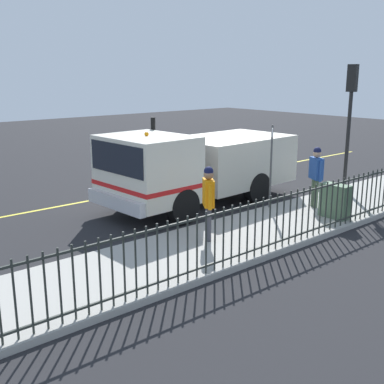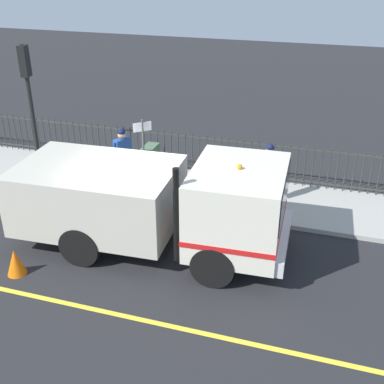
{
  "view_description": "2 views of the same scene",
  "coord_description": "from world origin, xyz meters",
  "px_view_note": "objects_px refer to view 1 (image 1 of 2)",
  "views": [
    {
      "loc": [
        10.49,
        -9.97,
        3.95
      ],
      "look_at": [
        1.2,
        -2.05,
        0.91
      ],
      "focal_mm": 45.2,
      "sensor_mm": 36.0,
      "label": 1
    },
    {
      "loc": [
        -9.6,
        -4.35,
        6.52
      ],
      "look_at": [
        1.27,
        -0.95,
        0.8
      ],
      "focal_mm": 45.53,
      "sensor_mm": 36.0,
      "label": 2
    }
  ],
  "objects_px": {
    "worker_standing": "(208,196)",
    "street_sign": "(271,157)",
    "work_truck": "(193,163)",
    "pedestrian_distant": "(316,171)",
    "utility_cabinet": "(335,201)",
    "traffic_cone": "(216,174)",
    "traffic_light_near": "(351,102)"
  },
  "relations": [
    {
      "from": "work_truck",
      "to": "traffic_light_near",
      "type": "xyz_separation_m",
      "value": [
        2.14,
        4.8,
        1.7
      ]
    },
    {
      "from": "worker_standing",
      "to": "street_sign",
      "type": "relative_size",
      "value": 0.73
    },
    {
      "from": "worker_standing",
      "to": "pedestrian_distant",
      "type": "xyz_separation_m",
      "value": [
        -0.11,
        4.28,
        0.01
      ]
    },
    {
      "from": "work_truck",
      "to": "traffic_light_near",
      "type": "relative_size",
      "value": 1.61
    },
    {
      "from": "traffic_light_near",
      "to": "traffic_cone",
      "type": "relative_size",
      "value": 6.66
    },
    {
      "from": "work_truck",
      "to": "traffic_cone",
      "type": "bearing_deg",
      "value": -57.44
    },
    {
      "from": "pedestrian_distant",
      "to": "traffic_cone",
      "type": "height_order",
      "value": "pedestrian_distant"
    },
    {
      "from": "utility_cabinet",
      "to": "street_sign",
      "type": "height_order",
      "value": "street_sign"
    },
    {
      "from": "pedestrian_distant",
      "to": "utility_cabinet",
      "type": "distance_m",
      "value": 1.24
    },
    {
      "from": "worker_standing",
      "to": "utility_cabinet",
      "type": "relative_size",
      "value": 1.92
    },
    {
      "from": "utility_cabinet",
      "to": "street_sign",
      "type": "bearing_deg",
      "value": -162.39
    },
    {
      "from": "work_truck",
      "to": "traffic_cone",
      "type": "distance_m",
      "value": 3.59
    },
    {
      "from": "utility_cabinet",
      "to": "work_truck",
      "type": "bearing_deg",
      "value": -153.19
    },
    {
      "from": "worker_standing",
      "to": "traffic_cone",
      "type": "bearing_deg",
      "value": -9.96
    },
    {
      "from": "traffic_light_near",
      "to": "street_sign",
      "type": "height_order",
      "value": "traffic_light_near"
    },
    {
      "from": "worker_standing",
      "to": "work_truck",
      "type": "bearing_deg",
      "value": 0.13
    },
    {
      "from": "traffic_light_near",
      "to": "traffic_cone",
      "type": "bearing_deg",
      "value": 16.27
    },
    {
      "from": "work_truck",
      "to": "pedestrian_distant",
      "type": "xyz_separation_m",
      "value": [
        2.73,
        2.32,
        -0.1
      ]
    },
    {
      "from": "utility_cabinet",
      "to": "traffic_cone",
      "type": "height_order",
      "value": "utility_cabinet"
    },
    {
      "from": "traffic_light_near",
      "to": "worker_standing",
      "type": "bearing_deg",
      "value": 86.44
    },
    {
      "from": "pedestrian_distant",
      "to": "traffic_cone",
      "type": "relative_size",
      "value": 2.88
    },
    {
      "from": "worker_standing",
      "to": "traffic_cone",
      "type": "relative_size",
      "value": 2.87
    },
    {
      "from": "work_truck",
      "to": "pedestrian_distant",
      "type": "relative_size",
      "value": 3.71
    },
    {
      "from": "worker_standing",
      "to": "utility_cabinet",
      "type": "distance_m",
      "value": 3.98
    },
    {
      "from": "pedestrian_distant",
      "to": "street_sign",
      "type": "relative_size",
      "value": 0.74
    },
    {
      "from": "worker_standing",
      "to": "street_sign",
      "type": "distance_m",
      "value": 3.42
    },
    {
      "from": "pedestrian_distant",
      "to": "street_sign",
      "type": "distance_m",
      "value": 1.37
    },
    {
      "from": "work_truck",
      "to": "utility_cabinet",
      "type": "relative_size",
      "value": 7.17
    },
    {
      "from": "work_truck",
      "to": "pedestrian_distant",
      "type": "bearing_deg",
      "value": -142.31
    },
    {
      "from": "work_truck",
      "to": "traffic_light_near",
      "type": "bearing_deg",
      "value": -116.73
    },
    {
      "from": "work_truck",
      "to": "utility_cabinet",
      "type": "height_order",
      "value": "work_truck"
    },
    {
      "from": "pedestrian_distant",
      "to": "traffic_cone",
      "type": "distance_m",
      "value": 4.83
    }
  ]
}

